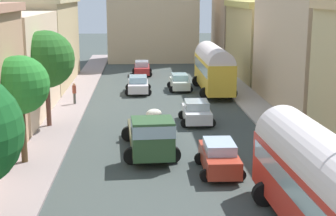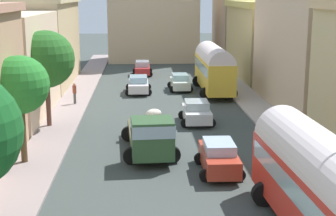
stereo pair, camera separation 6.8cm
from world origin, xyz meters
name	(u,v)px [view 1 (the left image)]	position (x,y,z in m)	size (l,w,h in m)	color
ground_plane	(164,109)	(0.00, 27.00, 0.00)	(154.00, 154.00, 0.00)	#3D4543
sidewalk_left	(69,109)	(-7.25, 27.00, 0.07)	(2.50, 70.00, 0.14)	gray
sidewalk_right	(256,107)	(7.25, 27.00, 0.07)	(2.50, 70.00, 0.14)	#B4ABA3
building_left_2	(15,66)	(-10.66, 25.05, 3.68)	(4.31, 11.97, 7.37)	beige
building_left_3	(40,41)	(-11.43, 38.65, 4.25)	(6.45, 14.52, 8.46)	tan
building_right_2	(303,29)	(10.59, 26.93, 6.13)	(4.60, 14.73, 12.20)	beige
building_right_3	(263,39)	(11.31, 42.21, 4.02)	(6.17, 13.87, 7.98)	tan
building_right_4	(234,16)	(10.68, 55.63, 5.87)	(4.36, 11.30, 11.73)	tan
parked_bus_0	(319,180)	(4.56, 5.57, 2.18)	(3.51, 9.34, 3.96)	red
parked_bus_1	(214,66)	(4.81, 33.59, 2.35)	(3.23, 9.98, 4.21)	yellow
cargo_truck_0	(151,134)	(-1.29, 15.30, 1.26)	(3.28, 7.36, 2.44)	#2F532F
car_0	(138,84)	(-1.97, 33.65, 0.77)	(2.36, 4.27, 1.53)	silver
car_1	(142,68)	(-1.55, 43.81, 0.78)	(2.23, 4.27, 1.56)	#AF2828
car_2	(219,157)	(2.05, 12.56, 0.81)	(2.24, 4.08, 1.60)	#B23724
car_3	(196,112)	(2.04, 22.47, 0.79)	(2.39, 3.81, 1.56)	silver
car_4	(180,82)	(1.86, 34.72, 0.76)	(2.23, 3.85, 1.52)	silver
pedestrian_1	(74,92)	(-7.03, 28.64, 1.06)	(0.39, 0.39, 1.84)	#464740
roadside_tree_1	(20,85)	(-7.90, 14.35, 4.20)	(3.00, 3.00, 5.73)	brown
roadside_tree_2	(46,59)	(-7.90, 21.87, 4.56)	(3.74, 3.74, 6.45)	brown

